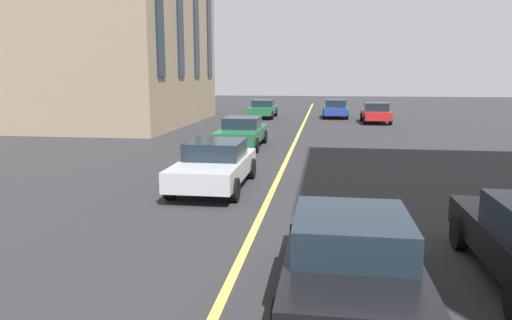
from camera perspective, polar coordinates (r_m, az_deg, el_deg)
The scene contains 7 objects.
lane_centre_line at distance 15.93m, azimuth 2.89°, elevation -1.71°, with size 80.00×0.16×0.01m.
car_black_parked_b at distance 7.16m, azimuth 11.20°, elevation -11.14°, with size 4.40×1.95×1.37m.
car_green_trailing at distance 36.92m, azimuth 0.82°, elevation 6.17°, with size 4.40×1.95×1.37m.
car_red_parked_a at distance 33.93m, azimuth 14.17°, elevation 5.51°, with size 3.90×1.89×1.40m.
car_silver_oncoming at distance 13.98m, azimuth -4.96°, elevation -0.49°, with size 4.40×1.95×1.37m.
car_green_far at distance 21.82m, azimuth -1.71°, elevation 3.39°, with size 4.40×1.95×1.37m.
car_blue_near at distance 37.29m, azimuth 9.49°, elevation 6.07°, with size 3.90×1.89×1.40m.
Camera 1 is at (4.48, -1.45, 3.28)m, focal length 33.38 mm.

